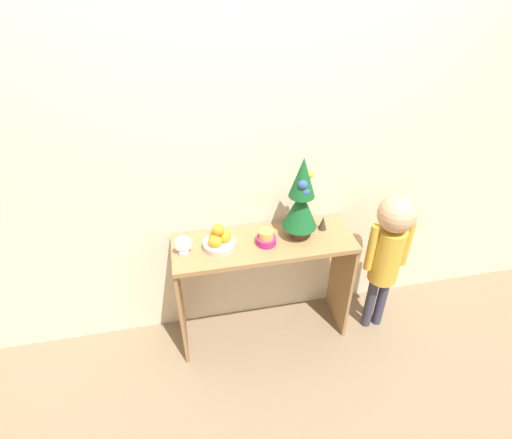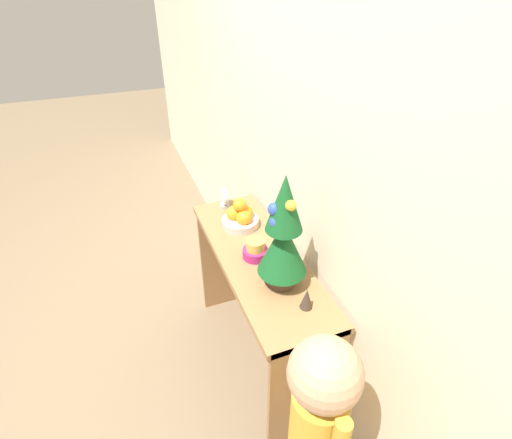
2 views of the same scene
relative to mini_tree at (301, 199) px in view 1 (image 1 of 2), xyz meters
name	(u,v)px [view 1 (image 1 of 2)]	position (x,y,z in m)	size (l,w,h in m)	color
ground_plane	(269,350)	(-0.22, -0.20, -1.03)	(12.00, 12.00, 0.00)	#7A664C
back_wall	(257,152)	(-0.22, 0.20, 0.22)	(7.00, 0.05, 2.50)	beige
console_table	(264,266)	(-0.22, -0.02, -0.44)	(1.08, 0.35, 0.77)	olive
mini_tree	(301,199)	(0.00, 0.00, 0.00)	(0.20, 0.20, 0.51)	#4C3828
fruit_bowl	(219,240)	(-0.48, -0.01, -0.21)	(0.19, 0.19, 0.16)	#B7B2A8
singing_bowl	(266,238)	(-0.21, -0.04, -0.22)	(0.12, 0.12, 0.09)	#9E2366
desk_clock	(183,246)	(-0.68, -0.03, -0.20)	(0.10, 0.04, 0.12)	#B2B2B7
figurine	(323,223)	(0.16, 0.04, -0.21)	(0.05, 0.05, 0.09)	#382D23
child_figure	(389,246)	(0.55, -0.11, -0.33)	(0.29, 0.22, 1.04)	#38384C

